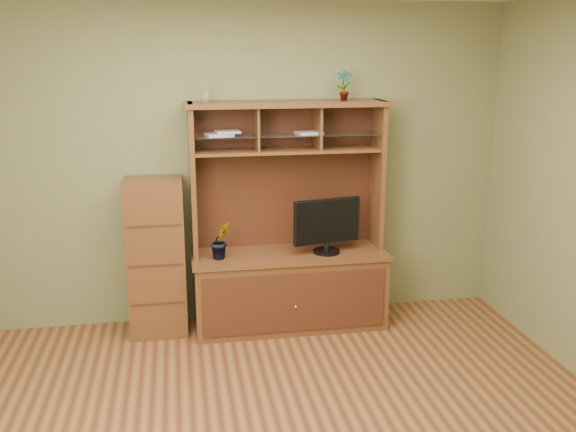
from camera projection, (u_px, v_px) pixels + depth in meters
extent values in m
cube|color=olive|center=(244.00, 165.00, 5.45)|extent=(4.50, 0.02, 2.70)
cube|color=#4B2A15|center=(289.00, 290.00, 5.48)|extent=(1.60, 0.55, 0.62)
cube|color=#3C1A10|center=(295.00, 303.00, 5.21)|extent=(1.50, 0.01, 0.50)
sphere|color=silver|center=(296.00, 307.00, 5.21)|extent=(0.02, 0.02, 0.02)
cube|color=#4B2A15|center=(289.00, 254.00, 5.40)|extent=(1.64, 0.59, 0.03)
cube|color=#4B2A15|center=(193.00, 180.00, 5.20)|extent=(0.04, 0.35, 1.25)
cube|color=#4B2A15|center=(377.00, 174.00, 5.46)|extent=(0.04, 0.35, 1.25)
cube|color=#3C1A10|center=(284.00, 174.00, 5.49)|extent=(1.52, 0.02, 1.25)
cube|color=#4B2A15|center=(287.00, 104.00, 5.18)|extent=(1.66, 0.40, 0.04)
cube|color=#4B2A15|center=(287.00, 150.00, 5.27)|extent=(1.52, 0.32, 0.02)
cube|color=#4B2A15|center=(256.00, 128.00, 5.18)|extent=(0.02, 0.31, 0.35)
cube|color=#4B2A15|center=(318.00, 127.00, 5.27)|extent=(0.02, 0.31, 0.35)
cube|color=silver|center=(287.00, 135.00, 5.23)|extent=(1.50, 0.27, 0.01)
cylinder|color=black|center=(327.00, 251.00, 5.38)|extent=(0.22, 0.22, 0.02)
cylinder|color=black|center=(327.00, 246.00, 5.37)|extent=(0.04, 0.04, 0.07)
cube|color=black|center=(327.00, 221.00, 5.32)|extent=(0.58, 0.16, 0.38)
imported|color=#2B571D|center=(221.00, 240.00, 5.20)|extent=(0.20, 0.17, 0.31)
imported|color=#2E6F27|center=(344.00, 85.00, 5.22)|extent=(0.15, 0.12, 0.25)
cylinder|color=silver|center=(205.00, 97.00, 5.05)|extent=(0.05, 0.05, 0.09)
cylinder|color=olive|center=(204.00, 81.00, 5.02)|extent=(0.03, 0.03, 0.16)
cube|color=silver|center=(219.00, 134.00, 5.14)|extent=(0.24, 0.20, 0.02)
cube|color=silver|center=(228.00, 132.00, 5.15)|extent=(0.21, 0.17, 0.02)
cube|color=silver|center=(309.00, 133.00, 5.27)|extent=(0.23, 0.19, 0.02)
cube|color=#4B2A15|center=(156.00, 257.00, 5.27)|extent=(0.46, 0.42, 1.30)
cube|color=#3C1A10|center=(158.00, 304.00, 5.15)|extent=(0.42, 0.01, 0.02)
cube|color=#3C1A10|center=(156.00, 265.00, 5.07)|extent=(0.42, 0.01, 0.01)
cube|color=#3C1A10|center=(154.00, 226.00, 4.99)|extent=(0.42, 0.01, 0.01)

